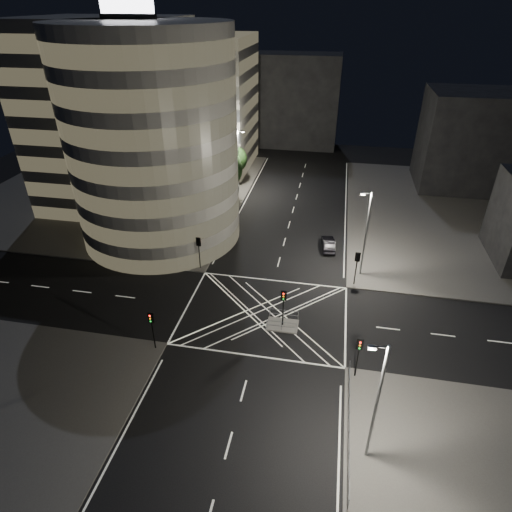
% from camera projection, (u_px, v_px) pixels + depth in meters
% --- Properties ---
extents(ground, '(120.00, 120.00, 0.00)m').
position_uv_depth(ground, '(265.00, 314.00, 42.83)').
color(ground, black).
rests_on(ground, ground).
extents(sidewalk_far_left, '(42.00, 42.00, 0.15)m').
position_uv_depth(sidewalk_far_left, '(119.00, 190.00, 70.15)').
color(sidewalk_far_left, '#4F4D4A').
rests_on(sidewalk_far_left, ground).
extents(sidewalk_far_right, '(42.00, 42.00, 0.15)m').
position_uv_depth(sidewalk_far_right, '(497.00, 220.00, 60.84)').
color(sidewalk_far_right, '#4F4D4A').
rests_on(sidewalk_far_right, ground).
extents(central_island, '(3.00, 2.00, 0.15)m').
position_uv_depth(central_island, '(282.00, 325.00, 41.21)').
color(central_island, slate).
rests_on(central_island, ground).
extents(office_tower_curved, '(30.00, 29.00, 27.20)m').
position_uv_depth(office_tower_curved, '(133.00, 128.00, 55.37)').
color(office_tower_curved, gray).
rests_on(office_tower_curved, sidewalk_far_left).
extents(office_block_rear, '(24.00, 16.00, 22.00)m').
position_uv_depth(office_block_rear, '(184.00, 103.00, 75.92)').
color(office_block_rear, gray).
rests_on(office_block_rear, sidewalk_far_left).
extents(building_right_far, '(14.00, 12.00, 15.00)m').
position_uv_depth(building_right_far, '(468.00, 140.00, 68.34)').
color(building_right_far, black).
rests_on(building_right_far, sidewalk_far_right).
extents(building_far_end, '(18.00, 8.00, 18.00)m').
position_uv_depth(building_far_end, '(294.00, 101.00, 87.59)').
color(building_far_end, black).
rests_on(building_far_end, ground).
extents(tree_a, '(5.06, 5.06, 7.40)m').
position_uv_depth(tree_a, '(189.00, 224.00, 49.69)').
color(tree_a, black).
rests_on(tree_a, sidewalk_far_left).
extents(tree_b, '(4.36, 4.36, 7.71)m').
position_uv_depth(tree_b, '(204.00, 198.00, 54.37)').
color(tree_b, black).
rests_on(tree_b, sidewalk_far_left).
extents(tree_c, '(4.25, 4.25, 6.69)m').
position_uv_depth(tree_c, '(217.00, 187.00, 59.91)').
color(tree_c, black).
rests_on(tree_c, sidewalk_far_left).
extents(tree_d, '(4.70, 4.70, 7.51)m').
position_uv_depth(tree_d, '(227.00, 169.00, 64.66)').
color(tree_d, black).
rests_on(tree_d, sidewalk_far_left).
extents(tree_e, '(3.61, 3.61, 6.49)m').
position_uv_depth(tree_e, '(236.00, 159.00, 69.92)').
color(tree_e, black).
rests_on(tree_e, sidewalk_far_left).
extents(traffic_signal_fl, '(0.55, 0.22, 4.00)m').
position_uv_depth(traffic_signal_fl, '(199.00, 247.00, 48.45)').
color(traffic_signal_fl, black).
rests_on(traffic_signal_fl, sidewalk_far_left).
extents(traffic_signal_nl, '(0.55, 0.22, 4.00)m').
position_uv_depth(traffic_signal_nl, '(152.00, 324.00, 37.02)').
color(traffic_signal_nl, black).
rests_on(traffic_signal_nl, sidewalk_near_left).
extents(traffic_signal_fr, '(0.55, 0.22, 4.00)m').
position_uv_depth(traffic_signal_fr, '(357.00, 262.00, 45.63)').
color(traffic_signal_fr, black).
rests_on(traffic_signal_fr, sidewalk_far_right).
extents(traffic_signal_nr, '(0.55, 0.22, 4.00)m').
position_uv_depth(traffic_signal_nr, '(359.00, 351.00, 34.19)').
color(traffic_signal_nr, black).
rests_on(traffic_signal_nr, sidewalk_near_right).
extents(traffic_signal_island, '(0.55, 0.22, 4.00)m').
position_uv_depth(traffic_signal_island, '(283.00, 302.00, 39.74)').
color(traffic_signal_island, black).
rests_on(traffic_signal_island, central_island).
extents(street_lamp_left_near, '(1.25, 0.25, 10.00)m').
position_uv_depth(street_lamp_left_near, '(205.00, 207.00, 51.57)').
color(street_lamp_left_near, slate).
rests_on(street_lamp_left_near, sidewalk_far_left).
extents(street_lamp_left_far, '(1.25, 0.25, 10.00)m').
position_uv_depth(street_lamp_left_far, '(238.00, 159.00, 66.71)').
color(street_lamp_left_far, slate).
rests_on(street_lamp_left_far, sidewalk_far_left).
extents(street_lamp_right_far, '(1.25, 0.25, 10.00)m').
position_uv_depth(street_lamp_right_far, '(366.00, 232.00, 46.02)').
color(street_lamp_right_far, slate).
rests_on(street_lamp_right_far, sidewalk_far_right).
extents(street_lamp_right_near, '(1.25, 0.25, 10.00)m').
position_uv_depth(street_lamp_right_near, '(376.00, 401.00, 26.68)').
color(street_lamp_right_near, slate).
rests_on(street_lamp_right_near, sidewalk_near_right).
extents(railing_near_right, '(0.06, 11.70, 1.10)m').
position_uv_depth(railing_near_right, '(349.00, 424.00, 30.92)').
color(railing_near_right, slate).
rests_on(railing_near_right, sidewalk_near_right).
extents(railing_island_south, '(2.80, 0.06, 1.10)m').
position_uv_depth(railing_island_south, '(281.00, 326.00, 40.13)').
color(railing_island_south, slate).
rests_on(railing_island_south, central_island).
extents(railing_island_north, '(2.80, 0.06, 1.10)m').
position_uv_depth(railing_island_north, '(284.00, 314.00, 41.64)').
color(railing_island_north, slate).
rests_on(railing_island_north, central_island).
extents(sedan, '(1.97, 4.37, 1.39)m').
position_uv_depth(sedan, '(328.00, 244.00, 53.58)').
color(sedan, black).
rests_on(sedan, ground).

